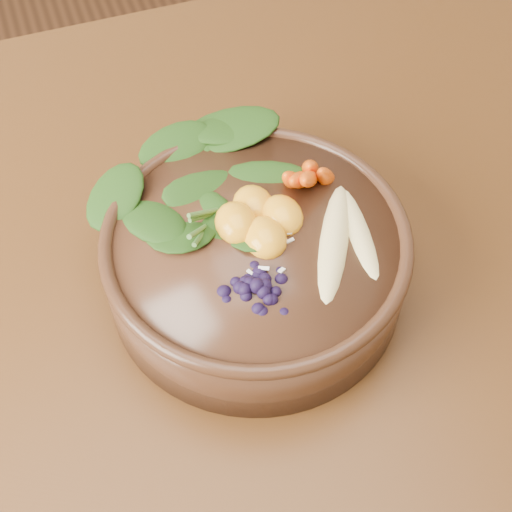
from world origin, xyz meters
The scene contains 9 objects.
ground centered at (0.00, 0.00, 0.00)m, with size 4.00×4.00×0.00m, color #381E0F.
dining_table centered at (0.00, 0.00, 0.66)m, with size 1.60×0.90×0.75m.
stoneware_bowl centered at (0.06, -0.11, 0.79)m, with size 0.33×0.33×0.09m, color #3E2416.
kale_heap centered at (0.04, -0.03, 0.86)m, with size 0.22×0.19×0.05m, color #1E410F, non-canonical shape.
carrot_cluster centered at (0.15, -0.05, 0.88)m, with size 0.07×0.07×0.09m, color #EE530D, non-canonical shape.
banana_halves centered at (0.15, -0.14, 0.85)m, with size 0.11×0.17×0.03m.
mandarin_cluster centered at (0.07, -0.09, 0.86)m, with size 0.10×0.10×0.04m, color orange, non-canonical shape.
blueberry_pile centered at (0.04, -0.17, 0.86)m, with size 0.15×0.11×0.05m, color black, non-canonical shape.
coconut_flakes centered at (0.05, -0.13, 0.84)m, with size 0.10×0.08×0.01m, color white, non-canonical shape.
Camera 1 is at (-0.10, -0.55, 1.43)m, focal length 50.00 mm.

